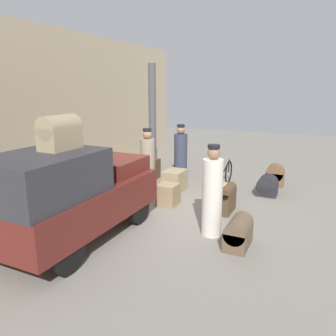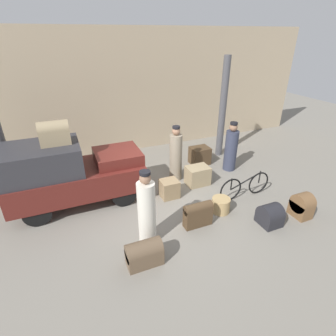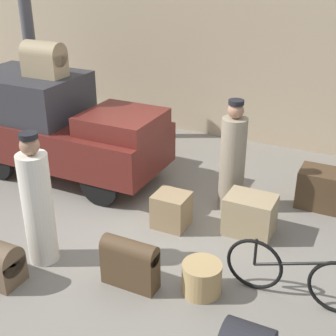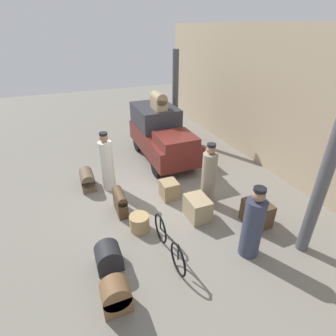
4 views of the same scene
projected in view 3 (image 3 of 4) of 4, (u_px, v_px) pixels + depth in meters
ground_plane at (150, 228)px, 6.97m from camera, size 30.00×30.00×0.00m
station_building_facade at (244, 33)px, 9.31m from camera, size 16.00×0.15×4.50m
canopy_pillar_left at (31, 54)px, 9.55m from camera, size 0.25×0.25×3.62m
truck at (59, 125)px, 8.25m from camera, size 3.49×1.52×1.80m
bicycle at (295, 275)px, 5.41m from camera, size 1.67×0.04×0.74m
wicker_basket at (202, 278)px, 5.60m from camera, size 0.48×0.48×0.40m
porter_carrying_trunk at (38, 205)px, 5.94m from camera, size 0.39×0.39×1.80m
porter_with_bicycle at (232, 161)px, 7.19m from camera, size 0.39×0.39×1.79m
suitcase_small_leather at (171, 210)px, 6.93m from camera, size 0.50×0.46×0.52m
suitcase_tan_flat at (320, 188)px, 7.45m from camera, size 0.67×0.54×0.62m
trunk_umber_medium at (130, 262)px, 5.66m from camera, size 0.71×0.25×0.65m
suitcase_black_upright at (250, 215)px, 6.75m from camera, size 0.70×0.52×0.59m
trunk_on_truck_roof at (44, 59)px, 7.84m from camera, size 0.71×0.40×0.59m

